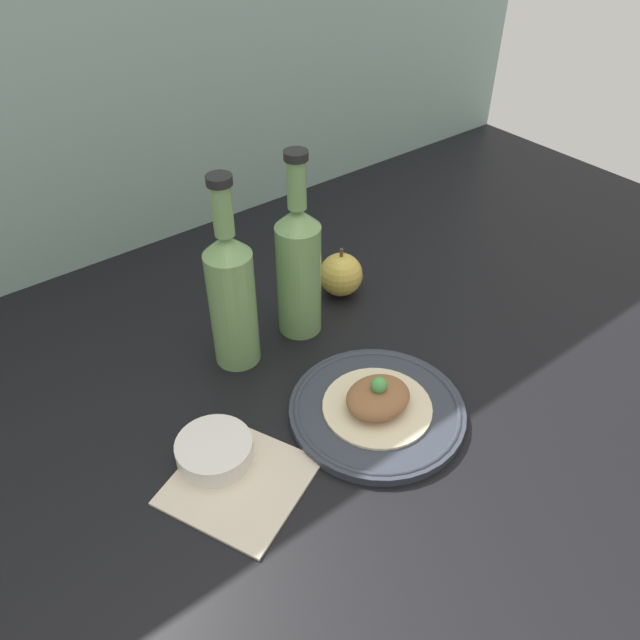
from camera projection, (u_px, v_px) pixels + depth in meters
ground_plane at (360, 378)px, 95.34cm from camera, size 180.00×110.00×4.00cm
wall_backsplash at (157, 12)px, 101.80cm from camera, size 180.00×3.00×80.00cm
plate at (377, 410)px, 86.36cm from camera, size 24.47×24.47×1.53cm
plated_food at (378, 399)px, 85.05cm from camera, size 15.18×15.18×5.49cm
cider_bottle_left at (232, 295)px, 88.61cm from camera, size 6.88×6.88×30.29cm
cider_bottle_right at (299, 266)px, 94.26cm from camera, size 6.88×6.88×30.29cm
apple at (341, 275)px, 106.75cm from camera, size 7.52×7.52×8.96cm
napkin at (239, 481)px, 77.66cm from camera, size 20.84×20.85×0.80cm
dipping_bowl at (215, 451)px, 79.86cm from camera, size 9.92×9.92×3.08cm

